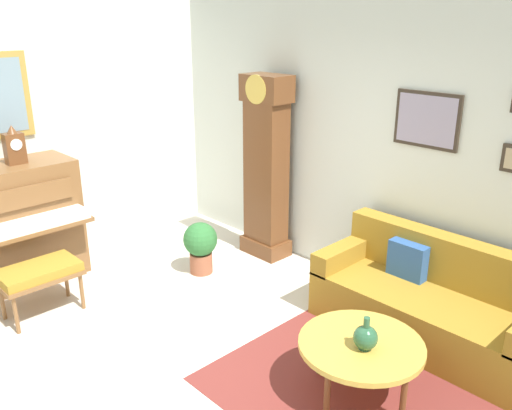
# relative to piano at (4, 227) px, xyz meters

# --- Properties ---
(ground_plane) EXTENTS (6.40, 6.00, 0.10)m
(ground_plane) POSITION_rel_piano_xyz_m (2.23, 0.29, -0.67)
(ground_plane) COLOR beige
(wall_left) EXTENTS (0.13, 4.90, 2.80)m
(wall_left) POSITION_rel_piano_xyz_m (-0.37, 0.28, 0.79)
(wall_left) COLOR silver
(wall_left) RESTS_ON ground_plane
(wall_back) EXTENTS (5.30, 0.13, 2.80)m
(wall_back) POSITION_rel_piano_xyz_m (2.25, 2.69, 0.78)
(wall_back) COLOR silver
(wall_back) RESTS_ON ground_plane
(area_rug) EXTENTS (2.10, 1.50, 0.01)m
(area_rug) POSITION_rel_piano_xyz_m (3.49, 1.09, -0.62)
(area_rug) COLOR maroon
(area_rug) RESTS_ON ground_plane
(piano) EXTENTS (0.87, 1.44, 1.23)m
(piano) POSITION_rel_piano_xyz_m (0.00, 0.00, 0.00)
(piano) COLOR brown
(piano) RESTS_ON ground_plane
(piano_bench) EXTENTS (0.42, 0.70, 0.48)m
(piano_bench) POSITION_rel_piano_xyz_m (0.79, -0.01, -0.22)
(piano_bench) COLOR brown
(piano_bench) RESTS_ON ground_plane
(grandfather_clock) EXTENTS (0.52, 0.34, 2.03)m
(grandfather_clock) POSITION_rel_piano_xyz_m (1.26, 2.40, 0.34)
(grandfather_clock) COLOR brown
(grandfather_clock) RESTS_ON ground_plane
(couch) EXTENTS (1.90, 0.80, 0.84)m
(couch) POSITION_rel_piano_xyz_m (3.42, 2.21, -0.31)
(couch) COLOR olive
(couch) RESTS_ON ground_plane
(coffee_table) EXTENTS (0.88, 0.88, 0.45)m
(coffee_table) POSITION_rel_piano_xyz_m (3.47, 1.14, -0.20)
(coffee_table) COLOR gold
(coffee_table) RESTS_ON ground_plane
(mantel_clock) EXTENTS (0.13, 0.18, 0.38)m
(mantel_clock) POSITION_rel_piano_xyz_m (0.00, 0.22, 0.78)
(mantel_clock) COLOR brown
(mantel_clock) RESTS_ON piano
(green_jug) EXTENTS (0.17, 0.17, 0.24)m
(green_jug) POSITION_rel_piano_xyz_m (3.52, 1.10, -0.08)
(green_jug) COLOR #234C33
(green_jug) RESTS_ON coffee_table
(potted_plant) EXTENTS (0.36, 0.36, 0.56)m
(potted_plant) POSITION_rel_piano_xyz_m (1.13, 1.56, -0.30)
(potted_plant) COLOR #935138
(potted_plant) RESTS_ON ground_plane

